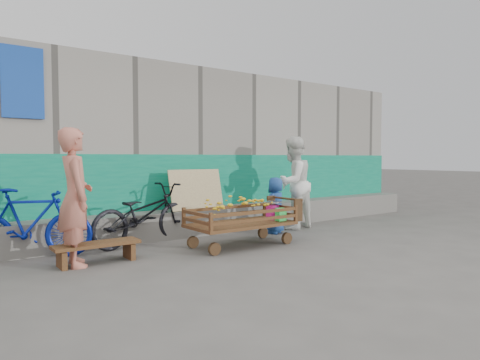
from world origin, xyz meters
TOP-DOWN VIEW (x-y plane):
  - ground at (0.00, 0.00)m, footprint 80.00×80.00m
  - building_wall at (-0.00, 4.05)m, footprint 12.00×3.50m
  - banana_cart at (0.38, 1.07)m, footprint 1.76×0.81m
  - bench at (-1.71, 1.30)m, footprint 1.07×0.32m
  - vendor_man at (-1.95, 1.34)m, footprint 0.47×0.67m
  - woman at (2.15, 1.78)m, footprint 0.95×0.80m
  - child at (1.56, 1.60)m, footprint 0.58×0.51m
  - bicycle_dark at (-0.75, 2.05)m, footprint 1.89×1.01m
  - bicycle_blue at (-2.35, 2.05)m, footprint 1.63×0.98m

SIDE VIEW (x-z plane):
  - ground at x=0.00m, z-range 0.00..0.00m
  - bench at x=-1.71m, z-range 0.06..0.33m
  - bicycle_dark at x=-0.75m, z-range 0.00..0.94m
  - bicycle_blue at x=-2.35m, z-range 0.00..0.95m
  - child at x=1.56m, z-range 0.00..1.00m
  - banana_cart at x=0.38m, z-range 0.13..0.88m
  - vendor_man at x=-1.95m, z-range 0.00..1.72m
  - woman at x=2.15m, z-range 0.00..1.74m
  - building_wall at x=0.00m, z-range -0.03..2.97m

